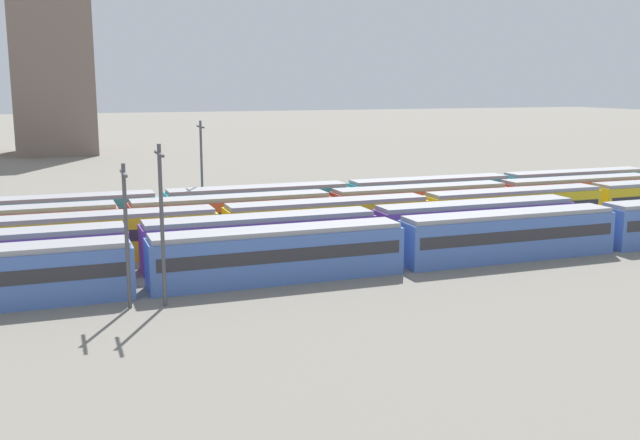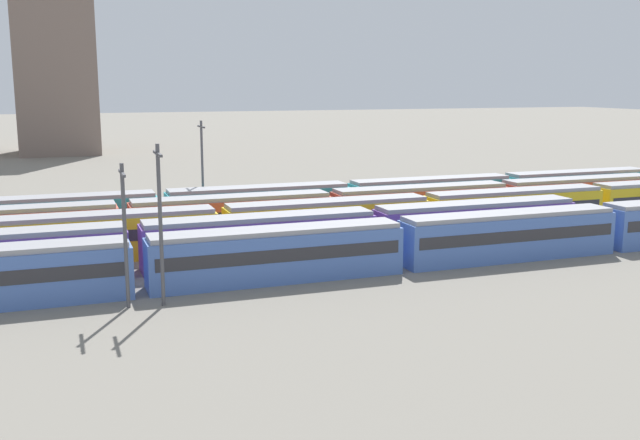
{
  "view_description": "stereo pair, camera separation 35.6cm",
  "coord_description": "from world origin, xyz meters",
  "px_view_note": "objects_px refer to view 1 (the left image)",
  "views": [
    {
      "loc": [
        6.59,
        -47.75,
        13.61
      ],
      "look_at": [
        27.96,
        10.4,
        2.04
      ],
      "focal_mm": 41.18,
      "sensor_mm": 36.0,
      "label": 1
    },
    {
      "loc": [
        6.93,
        -47.87,
        13.61
      ],
      "look_at": [
        27.96,
        10.4,
        2.04
      ],
      "focal_mm": 41.18,
      "sensor_mm": 36.0,
      "label": 2
    }
  ],
  "objects_px": {
    "train_track_0": "(400,244)",
    "train_track_3": "(330,210)",
    "catenary_pole_0": "(126,228)",
    "catenary_pole_1": "(202,166)",
    "train_track_2": "(425,214)",
    "train_track_1": "(261,239)",
    "train_track_4": "(259,205)",
    "catenary_pole_2": "(162,217)"
  },
  "relations": [
    {
      "from": "train_track_2",
      "to": "catenary_pole_1",
      "type": "height_order",
      "value": "catenary_pole_1"
    },
    {
      "from": "train_track_2",
      "to": "train_track_4",
      "type": "height_order",
      "value": "same"
    },
    {
      "from": "catenary_pole_0",
      "to": "catenary_pole_2",
      "type": "height_order",
      "value": "catenary_pole_2"
    },
    {
      "from": "train_track_0",
      "to": "catenary_pole_0",
      "type": "xyz_separation_m",
      "value": [
        -19.92,
        -3.0,
        3.09
      ]
    },
    {
      "from": "train_track_2",
      "to": "catenary_pole_0",
      "type": "distance_m",
      "value": 30.83
    },
    {
      "from": "train_track_2",
      "to": "catenary_pole_2",
      "type": "distance_m",
      "value": 29.15
    },
    {
      "from": "catenary_pole_0",
      "to": "catenary_pole_2",
      "type": "relative_size",
      "value": 0.89
    },
    {
      "from": "train_track_0",
      "to": "train_track_2",
      "type": "xyz_separation_m",
      "value": [
        7.67,
        10.4,
        0.0
      ]
    },
    {
      "from": "train_track_1",
      "to": "catenary_pole_0",
      "type": "xyz_separation_m",
      "value": [
        -10.68,
        -8.2,
        3.09
      ]
    },
    {
      "from": "train_track_3",
      "to": "catenary_pole_2",
      "type": "bearing_deg",
      "value": -134.03
    },
    {
      "from": "train_track_2",
      "to": "train_track_4",
      "type": "xyz_separation_m",
      "value": [
        -12.79,
        10.4,
        0.0
      ]
    },
    {
      "from": "catenary_pole_1",
      "to": "catenary_pole_2",
      "type": "xyz_separation_m",
      "value": [
        -7.81,
        -27.26,
        0.01
      ]
    },
    {
      "from": "train_track_1",
      "to": "catenary_pole_2",
      "type": "bearing_deg",
      "value": -135.38
    },
    {
      "from": "train_track_2",
      "to": "train_track_4",
      "type": "distance_m",
      "value": 16.48
    },
    {
      "from": "train_track_1",
      "to": "train_track_2",
      "type": "height_order",
      "value": "same"
    },
    {
      "from": "train_track_2",
      "to": "train_track_0",
      "type": "bearing_deg",
      "value": -126.41
    },
    {
      "from": "train_track_2",
      "to": "catenary_pole_1",
      "type": "distance_m",
      "value": 22.59
    },
    {
      "from": "train_track_4",
      "to": "train_track_0",
      "type": "bearing_deg",
      "value": -76.17
    },
    {
      "from": "train_track_3",
      "to": "train_track_4",
      "type": "height_order",
      "value": "same"
    },
    {
      "from": "train_track_1",
      "to": "train_track_4",
      "type": "distance_m",
      "value": 16.13
    },
    {
      "from": "train_track_0",
      "to": "train_track_4",
      "type": "height_order",
      "value": "same"
    },
    {
      "from": "catenary_pole_0",
      "to": "catenary_pole_1",
      "type": "distance_m",
      "value": 28.77
    },
    {
      "from": "train_track_1",
      "to": "train_track_4",
      "type": "xyz_separation_m",
      "value": [
        4.12,
        15.6,
        0.0
      ]
    },
    {
      "from": "catenary_pole_0",
      "to": "train_track_4",
      "type": "bearing_deg",
      "value": 58.13
    },
    {
      "from": "train_track_0",
      "to": "catenary_pole_2",
      "type": "bearing_deg",
      "value": -169.61
    },
    {
      "from": "train_track_3",
      "to": "train_track_4",
      "type": "xyz_separation_m",
      "value": [
        -5.55,
        5.2,
        0.0
      ]
    },
    {
      "from": "catenary_pole_1",
      "to": "train_track_2",
      "type": "bearing_deg",
      "value": -37.57
    },
    {
      "from": "train_track_0",
      "to": "train_track_3",
      "type": "xyz_separation_m",
      "value": [
        0.43,
        15.6,
        0.0
      ]
    },
    {
      "from": "train_track_2",
      "to": "catenary_pole_1",
      "type": "bearing_deg",
      "value": 142.43
    },
    {
      "from": "train_track_3",
      "to": "train_track_2",
      "type": "bearing_deg",
      "value": -35.67
    },
    {
      "from": "train_track_1",
      "to": "catenary_pole_2",
      "type": "distance_m",
      "value": 12.6
    },
    {
      "from": "train_track_4",
      "to": "catenary_pole_0",
      "type": "relative_size",
      "value": 10.48
    },
    {
      "from": "train_track_4",
      "to": "train_track_1",
      "type": "bearing_deg",
      "value": -104.78
    },
    {
      "from": "train_track_1",
      "to": "catenary_pole_1",
      "type": "relative_size",
      "value": 5.56
    },
    {
      "from": "train_track_1",
      "to": "train_track_3",
      "type": "xyz_separation_m",
      "value": [
        9.66,
        10.4,
        0.0
      ]
    },
    {
      "from": "catenary_pole_2",
      "to": "train_track_3",
      "type": "bearing_deg",
      "value": 45.97
    },
    {
      "from": "train_track_1",
      "to": "train_track_2",
      "type": "distance_m",
      "value": 17.69
    },
    {
      "from": "train_track_1",
      "to": "catenary_pole_1",
      "type": "height_order",
      "value": "catenary_pole_1"
    },
    {
      "from": "catenary_pole_0",
      "to": "train_track_2",
      "type": "bearing_deg",
      "value": 25.91
    },
    {
      "from": "train_track_3",
      "to": "catenary_pole_2",
      "type": "xyz_separation_m",
      "value": [
        -18.24,
        -18.86,
        3.67
      ]
    },
    {
      "from": "train_track_4",
      "to": "catenary_pole_2",
      "type": "bearing_deg",
      "value": -117.81
    },
    {
      "from": "train_track_0",
      "to": "train_track_1",
      "type": "xyz_separation_m",
      "value": [
        -9.24,
        5.2,
        -0.0
      ]
    }
  ]
}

